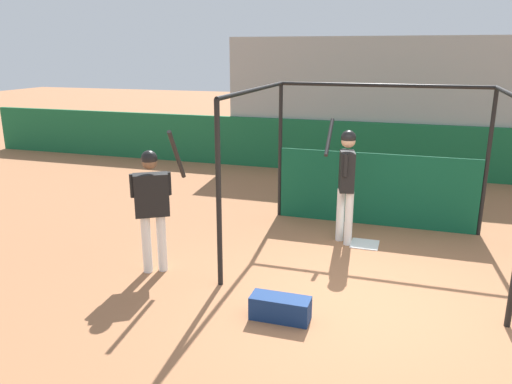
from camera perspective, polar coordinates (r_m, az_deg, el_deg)
ground_plane at (r=6.50m, az=12.43°, el=-12.42°), size 60.00×60.00×0.00m
outfield_wall at (r=12.85m, az=15.58°, el=4.65°), size 24.00×0.12×1.32m
bleacher_section at (r=14.75m, az=16.24°, el=10.06°), size 8.70×4.00×3.40m
batting_cage at (r=8.51m, az=13.40°, el=2.25°), size 3.59×3.15×2.50m
home_plate at (r=8.33m, az=12.33°, el=-5.84°), size 0.44×0.44×0.02m
player_batter at (r=8.03m, az=10.25°, el=1.86°), size 0.52×0.79×1.96m
player_waiting at (r=7.00m, az=-11.75°, el=-0.87°), size 0.66×0.68×2.05m
equipment_bag at (r=5.99m, az=2.79°, el=-13.11°), size 0.70×0.28×0.28m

